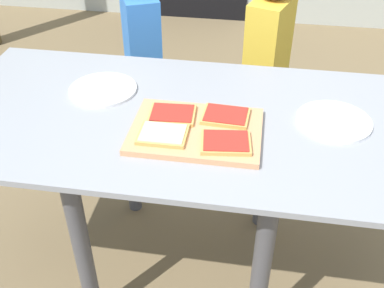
% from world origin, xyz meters
% --- Properties ---
extents(ground_plane, '(16.00, 16.00, 0.00)m').
position_xyz_m(ground_plane, '(0.00, 0.00, 0.00)').
color(ground_plane, brown).
extents(dining_table, '(1.53, 0.75, 0.71)m').
position_xyz_m(dining_table, '(0.00, 0.00, 0.60)').
color(dining_table, gray).
rests_on(dining_table, ground).
extents(cutting_board, '(0.38, 0.28, 0.02)m').
position_xyz_m(cutting_board, '(0.05, -0.09, 0.72)').
color(cutting_board, tan).
rests_on(cutting_board, dining_table).
extents(pizza_slice_near_right, '(0.15, 0.12, 0.01)m').
position_xyz_m(pizza_slice_near_right, '(0.14, -0.15, 0.73)').
color(pizza_slice_near_right, tan).
rests_on(pizza_slice_near_right, cutting_board).
extents(pizza_slice_far_right, '(0.14, 0.12, 0.01)m').
position_xyz_m(pizza_slice_far_right, '(0.13, -0.02, 0.73)').
color(pizza_slice_far_right, tan).
rests_on(pizza_slice_far_right, cutting_board).
extents(pizza_slice_near_left, '(0.14, 0.11, 0.01)m').
position_xyz_m(pizza_slice_near_left, '(-0.04, -0.14, 0.73)').
color(pizza_slice_near_left, tan).
rests_on(pizza_slice_near_left, cutting_board).
extents(pizza_slice_far_left, '(0.14, 0.12, 0.01)m').
position_xyz_m(pizza_slice_far_left, '(-0.03, -0.03, 0.73)').
color(pizza_slice_far_left, tan).
rests_on(pizza_slice_far_left, cutting_board).
extents(plate_white_left, '(0.23, 0.23, 0.01)m').
position_xyz_m(plate_white_left, '(-0.29, 0.11, 0.71)').
color(plate_white_left, white).
rests_on(plate_white_left, dining_table).
extents(plate_white_right, '(0.23, 0.23, 0.01)m').
position_xyz_m(plate_white_right, '(0.46, 0.04, 0.71)').
color(plate_white_right, white).
rests_on(plate_white_right, dining_table).
extents(child_left, '(0.23, 0.28, 1.00)m').
position_xyz_m(child_left, '(-0.32, 0.70, 0.57)').
color(child_left, '#324646').
rests_on(child_left, ground).
extents(child_right, '(0.21, 0.27, 0.99)m').
position_xyz_m(child_right, '(0.25, 0.71, 0.56)').
color(child_right, navy).
rests_on(child_right, ground).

